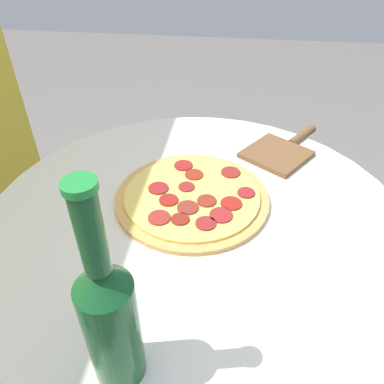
{
  "coord_description": "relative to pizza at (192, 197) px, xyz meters",
  "views": [
    {
      "loc": [
        -0.55,
        -0.06,
        1.26
      ],
      "look_at": [
        0.04,
        0.01,
        0.79
      ],
      "focal_mm": 35.0,
      "sensor_mm": 36.0,
      "label": 1
    }
  ],
  "objects": [
    {
      "name": "table",
      "position": [
        -0.04,
        -0.01,
        -0.22
      ],
      "size": [
        0.83,
        0.83,
        0.77
      ],
      "color": "silver",
      "rests_on": "ground_plane"
    },
    {
      "name": "pizza",
      "position": [
        0.0,
        0.0,
        0.0
      ],
      "size": [
        0.31,
        0.31,
        0.02
      ],
      "color": "tan",
      "rests_on": "table"
    },
    {
      "name": "beer_bottle",
      "position": [
        -0.36,
        0.05,
        0.1
      ],
      "size": [
        0.07,
        0.07,
        0.3
      ],
      "color": "#144C23",
      "rests_on": "table"
    },
    {
      "name": "pizza_paddle",
      "position": [
        0.21,
        -0.19,
        -0.0
      ],
      "size": [
        0.24,
        0.2,
        0.02
      ],
      "rotation": [
        0.0,
        0.0,
        -0.62
      ],
      "color": "brown",
      "rests_on": "table"
    }
  ]
}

